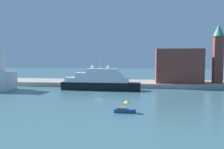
{
  "coord_description": "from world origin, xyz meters",
  "views": [
    {
      "loc": [
        15.59,
        -75.79,
        11.69
      ],
      "look_at": [
        3.52,
        6.0,
        6.07
      ],
      "focal_mm": 37.53,
      "sensor_mm": 36.0,
      "label": 1
    }
  ],
  "objects_px": {
    "parked_car": "(83,80)",
    "mooring_bollard": "(118,82)",
    "small_motorboat": "(125,109)",
    "harbor_building": "(178,66)",
    "person_figure": "(93,80)",
    "large_yacht": "(100,82)",
    "bell_tower": "(218,51)"
  },
  "relations": [
    {
      "from": "small_motorboat",
      "to": "bell_tower",
      "type": "distance_m",
      "value": 61.35
    },
    {
      "from": "parked_car",
      "to": "mooring_bollard",
      "type": "distance_m",
      "value": 17.15
    },
    {
      "from": "small_motorboat",
      "to": "person_figure",
      "type": "relative_size",
      "value": 2.62
    },
    {
      "from": "harbor_building",
      "to": "parked_car",
      "type": "relative_size",
      "value": 4.26
    },
    {
      "from": "bell_tower",
      "to": "parked_car",
      "type": "xyz_separation_m",
      "value": [
        -55.58,
        -0.86,
        -12.42
      ]
    },
    {
      "from": "person_figure",
      "to": "mooring_bollard",
      "type": "height_order",
      "value": "person_figure"
    },
    {
      "from": "large_yacht",
      "to": "bell_tower",
      "type": "height_order",
      "value": "bell_tower"
    },
    {
      "from": "harbor_building",
      "to": "small_motorboat",
      "type": "bearing_deg",
      "value": -109.31
    },
    {
      "from": "person_figure",
      "to": "parked_car",
      "type": "bearing_deg",
      "value": -175.39
    },
    {
      "from": "harbor_building",
      "to": "person_figure",
      "type": "xyz_separation_m",
      "value": [
        -36.22,
        -0.82,
        -6.09
      ]
    },
    {
      "from": "large_yacht",
      "to": "parked_car",
      "type": "height_order",
      "value": "large_yacht"
    },
    {
      "from": "parked_car",
      "to": "mooring_bollard",
      "type": "height_order",
      "value": "parked_car"
    },
    {
      "from": "small_motorboat",
      "to": "harbor_building",
      "type": "xyz_separation_m",
      "value": [
        17.57,
        50.15,
        7.82
      ]
    },
    {
      "from": "parked_car",
      "to": "large_yacht",
      "type": "bearing_deg",
      "value": -54.3
    },
    {
      "from": "large_yacht",
      "to": "mooring_bollard",
      "type": "distance_m",
      "value": 9.96
    },
    {
      "from": "parked_car",
      "to": "person_figure",
      "type": "xyz_separation_m",
      "value": [
        4.0,
        0.32,
        0.24
      ]
    },
    {
      "from": "person_figure",
      "to": "harbor_building",
      "type": "bearing_deg",
      "value": 1.3
    },
    {
      "from": "bell_tower",
      "to": "person_figure",
      "type": "distance_m",
      "value": 53.0
    },
    {
      "from": "large_yacht",
      "to": "bell_tower",
      "type": "xyz_separation_m",
      "value": [
        45.58,
        14.77,
        11.61
      ]
    },
    {
      "from": "harbor_building",
      "to": "person_figure",
      "type": "distance_m",
      "value": 36.74
    },
    {
      "from": "large_yacht",
      "to": "parked_car",
      "type": "distance_m",
      "value": 17.14
    },
    {
      "from": "parked_car",
      "to": "small_motorboat",
      "type": "bearing_deg",
      "value": -65.19
    },
    {
      "from": "large_yacht",
      "to": "parked_car",
      "type": "bearing_deg",
      "value": 125.7
    },
    {
      "from": "harbor_building",
      "to": "parked_car",
      "type": "bearing_deg",
      "value": -178.37
    },
    {
      "from": "parked_car",
      "to": "person_figure",
      "type": "bearing_deg",
      "value": 4.61
    },
    {
      "from": "large_yacht",
      "to": "person_figure",
      "type": "xyz_separation_m",
      "value": [
        -5.99,
        14.23,
        -0.56
      ]
    },
    {
      "from": "bell_tower",
      "to": "person_figure",
      "type": "relative_size",
      "value": 13.3
    },
    {
      "from": "small_motorboat",
      "to": "harbor_building",
      "type": "relative_size",
      "value": 0.25
    },
    {
      "from": "bell_tower",
      "to": "mooring_bollard",
      "type": "xyz_separation_m",
      "value": [
        -39.53,
        -6.92,
        -12.58
      ]
    },
    {
      "from": "large_yacht",
      "to": "small_motorboat",
      "type": "distance_m",
      "value": 37.38
    },
    {
      "from": "person_figure",
      "to": "mooring_bollard",
      "type": "distance_m",
      "value": 13.64
    },
    {
      "from": "small_motorboat",
      "to": "parked_car",
      "type": "xyz_separation_m",
      "value": [
        -22.65,
        49.0,
        1.48
      ]
    }
  ]
}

